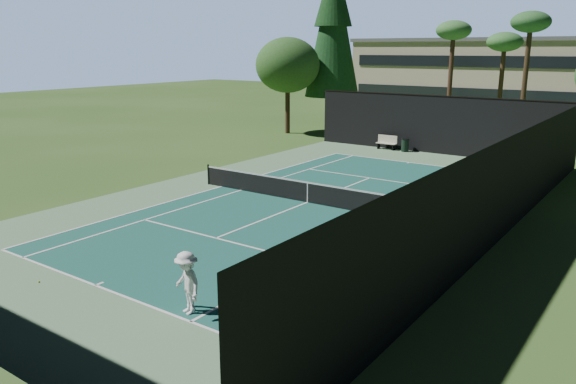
% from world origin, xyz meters
% --- Properties ---
extents(ground, '(160.00, 160.00, 0.00)m').
position_xyz_m(ground, '(0.00, 0.00, 0.00)').
color(ground, '#325620').
rests_on(ground, ground).
extents(apron_slab, '(18.00, 32.00, 0.01)m').
position_xyz_m(apron_slab, '(0.00, 0.00, 0.01)').
color(apron_slab, '#608A61').
rests_on(apron_slab, ground).
extents(court_surface, '(10.97, 23.77, 0.01)m').
position_xyz_m(court_surface, '(0.00, 0.00, 0.01)').
color(court_surface, '#1B584D').
rests_on(court_surface, ground).
extents(court_lines, '(11.07, 23.87, 0.01)m').
position_xyz_m(court_lines, '(0.00, 0.00, 0.02)').
color(court_lines, white).
rests_on(court_lines, ground).
extents(tennis_net, '(12.90, 0.10, 1.10)m').
position_xyz_m(tennis_net, '(0.00, 0.00, 0.56)').
color(tennis_net, black).
rests_on(tennis_net, ground).
extents(fence, '(18.04, 32.05, 4.03)m').
position_xyz_m(fence, '(0.00, 0.06, 2.01)').
color(fence, black).
rests_on(fence, ground).
extents(player, '(1.31, 1.01, 1.80)m').
position_xyz_m(player, '(3.67, -11.52, 0.90)').
color(player, white).
rests_on(player, ground).
extents(tennis_ball_a, '(0.06, 0.06, 0.06)m').
position_xyz_m(tennis_ball_a, '(-1.65, -12.76, 0.03)').
color(tennis_ball_a, '#CFE233').
rests_on(tennis_ball_a, ground).
extents(tennis_ball_b, '(0.07, 0.07, 0.07)m').
position_xyz_m(tennis_ball_b, '(-3.13, 1.37, 0.03)').
color(tennis_ball_b, '#B4CB2E').
rests_on(tennis_ball_b, ground).
extents(tennis_ball_c, '(0.07, 0.07, 0.07)m').
position_xyz_m(tennis_ball_c, '(-0.19, 2.26, 0.04)').
color(tennis_ball_c, '#D3F437').
rests_on(tennis_ball_c, ground).
extents(tennis_ball_d, '(0.07, 0.07, 0.07)m').
position_xyz_m(tennis_ball_d, '(-2.20, 3.12, 0.04)').
color(tennis_ball_d, '#CFF036').
rests_on(tennis_ball_d, ground).
extents(park_bench, '(1.50, 0.45, 1.02)m').
position_xyz_m(park_bench, '(-3.38, 15.56, 0.55)').
color(park_bench, beige).
rests_on(park_bench, ground).
extents(trash_bin, '(0.56, 0.56, 0.95)m').
position_xyz_m(trash_bin, '(-1.90, 15.44, 0.48)').
color(trash_bin, black).
rests_on(trash_bin, ground).
extents(pine_tree, '(4.80, 4.80, 15.00)m').
position_xyz_m(pine_tree, '(-12.00, 22.00, 9.55)').
color(pine_tree, '#4D3721').
rests_on(pine_tree, ground).
extents(palm_a, '(2.80, 2.80, 9.32)m').
position_xyz_m(palm_a, '(-2.00, 24.00, 8.19)').
color(palm_a, '#4A2F20').
rests_on(palm_a, ground).
extents(palm_b, '(2.80, 2.80, 8.42)m').
position_xyz_m(palm_b, '(1.50, 26.00, 7.36)').
color(palm_b, '#4B3320').
rests_on(palm_b, ground).
extents(palm_c, '(2.80, 2.80, 9.77)m').
position_xyz_m(palm_c, '(4.00, 23.00, 8.60)').
color(palm_c, '#412E1C').
rests_on(palm_c, ground).
extents(decid_tree_c, '(5.44, 5.44, 8.09)m').
position_xyz_m(decid_tree_c, '(-14.00, 18.00, 5.76)').
color(decid_tree_c, '#432C1D').
rests_on(decid_tree_c, ground).
extents(campus_building, '(40.50, 12.50, 8.30)m').
position_xyz_m(campus_building, '(0.00, 45.98, 4.21)').
color(campus_building, '#C0AE94').
rests_on(campus_building, ground).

